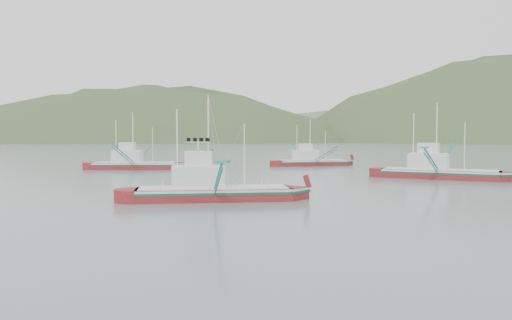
% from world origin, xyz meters
% --- Properties ---
extents(ground, '(1200.00, 1200.00, 0.00)m').
position_xyz_m(ground, '(0.00, 0.00, 0.00)').
color(ground, slate).
rests_on(ground, ground).
extents(main_boat, '(13.44, 22.79, 9.57)m').
position_xyz_m(main_boat, '(-2.58, 0.77, 1.92)').
color(main_boat, maroon).
rests_on(main_boat, ground).
extents(bg_boat_right, '(14.65, 25.19, 10.38)m').
position_xyz_m(bg_boat_right, '(18.87, 27.21, 1.91)').
color(bg_boat_right, maroon).
rests_on(bg_boat_right, ground).
extents(bg_boat_left, '(14.03, 24.19, 9.94)m').
position_xyz_m(bg_boat_left, '(-26.58, 34.33, 1.79)').
color(bg_boat_left, maroon).
rests_on(bg_boat_left, ground).
extents(bg_boat_far, '(13.76, 21.23, 9.17)m').
position_xyz_m(bg_boat_far, '(0.07, 50.20, 1.90)').
color(bg_boat_far, maroon).
rests_on(bg_boat_far, ground).
extents(headland_left, '(448.00, 308.00, 210.00)m').
position_xyz_m(headland_left, '(-180.00, 360.00, 0.00)').
color(headland_left, '#39512A').
rests_on(headland_left, ground).
extents(ridge_distant, '(960.00, 400.00, 240.00)m').
position_xyz_m(ridge_distant, '(30.00, 560.00, 0.00)').
color(ridge_distant, slate).
rests_on(ridge_distant, ground).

